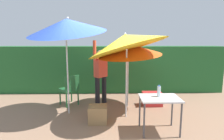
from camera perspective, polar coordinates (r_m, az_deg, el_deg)
name	(u,v)px	position (r m, az deg, el deg)	size (l,w,h in m)	color
ground_plane	(112,114)	(5.05, 0.07, -12.98)	(24.00, 24.00, 0.00)	#937056
hedge_row	(111,69)	(6.95, -0.32, 0.33)	(8.00, 0.70, 1.66)	#23602D
umbrella_rainbow	(126,42)	(4.47, 4.25, 8.52)	(1.99, 1.93, 2.39)	silver
umbrella_orange	(129,50)	(5.22, 5.04, 6.14)	(1.82, 1.81, 1.92)	silver
umbrella_yellow	(67,26)	(4.81, -13.42, 12.79)	(1.96, 1.94, 2.64)	silver
person_vendor	(101,73)	(5.54, -3.44, -0.89)	(0.44, 0.47, 1.88)	black
chair_plastic	(70,88)	(5.62, -12.53, -5.37)	(0.62, 0.62, 0.89)	#236633
cooler_box	(152,99)	(5.70, 12.00, -8.49)	(0.55, 0.36, 0.38)	red
crate_cardboard	(98,114)	(4.50, -4.31, -13.14)	(0.42, 0.38, 0.40)	#9E7A4C
folding_table	(160,102)	(4.05, 14.15, -9.23)	(0.80, 0.60, 0.74)	#4C4C51
bottle_water	(159,91)	(4.05, 13.93, -6.22)	(0.07, 0.07, 0.24)	silver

